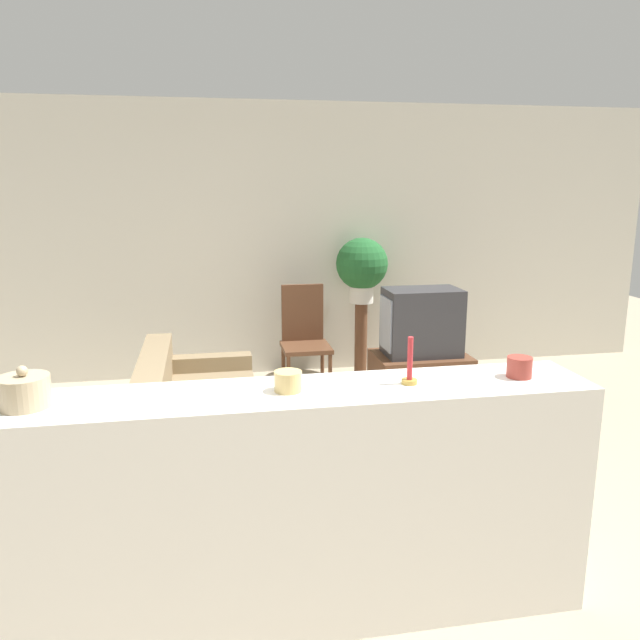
{
  "coord_description": "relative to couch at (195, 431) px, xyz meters",
  "views": [
    {
      "loc": [
        -0.23,
        -2.82,
        1.93
      ],
      "look_at": [
        0.66,
        1.98,
        0.85
      ],
      "focal_mm": 35.0,
      "sensor_mm": 36.0,
      "label": 1
    }
  ],
  "objects": [
    {
      "name": "coffee_tin",
      "position": [
        1.49,
        -1.64,
        0.86
      ],
      "size": [
        0.11,
        0.11,
        0.09
      ],
      "color": "#99382D",
      "rests_on": "foreground_counter"
    },
    {
      "name": "foreground_counter",
      "position": [
        0.35,
        -1.64,
        0.28
      ],
      "size": [
        2.84,
        0.44,
        1.07
      ],
      "color": "white",
      "rests_on": "ground_plane"
    },
    {
      "name": "decorative_bowl",
      "position": [
        -0.6,
        -1.64,
        0.88
      ],
      "size": [
        0.2,
        0.2,
        0.17
      ],
      "color": "tan",
      "rests_on": "foreground_counter"
    },
    {
      "name": "candle_jar",
      "position": [
        0.44,
        -1.64,
        0.86
      ],
      "size": [
        0.12,
        0.12,
        0.09
      ],
      "color": "tan",
      "rests_on": "foreground_counter"
    },
    {
      "name": "television",
      "position": [
        1.96,
        0.95,
        0.48
      ],
      "size": [
        0.66,
        0.41,
        0.59
      ],
      "color": "#333338",
      "rests_on": "tv_stand"
    },
    {
      "name": "candlestick",
      "position": [
        0.97,
        -1.64,
        0.88
      ],
      "size": [
        0.07,
        0.07,
        0.21
      ],
      "color": "#B7933D",
      "rests_on": "foreground_counter"
    },
    {
      "name": "couch",
      "position": [
        0.0,
        0.0,
        0.0
      ],
      "size": [
        0.85,
        2.06,
        0.71
      ],
      "color": "#847051",
      "rests_on": "ground_plane"
    },
    {
      "name": "wall_back",
      "position": [
        0.35,
        2.13,
        1.09
      ],
      "size": [
        9.0,
        0.06,
        2.7
      ],
      "color": "beige",
      "rests_on": "ground_plane"
    },
    {
      "name": "plant_stand",
      "position": [
        1.64,
        1.82,
        0.12
      ],
      "size": [
        0.13,
        0.13,
        0.75
      ],
      "color": "brown",
      "rests_on": "ground_plane"
    },
    {
      "name": "tv_stand",
      "position": [
        1.96,
        0.95,
        -0.04
      ],
      "size": [
        0.82,
        0.57,
        0.44
      ],
      "color": "brown",
      "rests_on": "ground_plane"
    },
    {
      "name": "ground_plane",
      "position": [
        0.35,
        -1.3,
        -0.26
      ],
      "size": [
        14.0,
        14.0,
        0.0
      ],
      "primitive_type": "plane",
      "color": "tan"
    },
    {
      "name": "wooden_chair",
      "position": [
        1.0,
        1.47,
        0.28
      ],
      "size": [
        0.44,
        0.44,
        0.99
      ],
      "color": "brown",
      "rests_on": "ground_plane"
    },
    {
      "name": "potted_plant",
      "position": [
        1.64,
        1.82,
        0.87
      ],
      "size": [
        0.51,
        0.51,
        0.65
      ],
      "color": "white",
      "rests_on": "plant_stand"
    }
  ]
}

